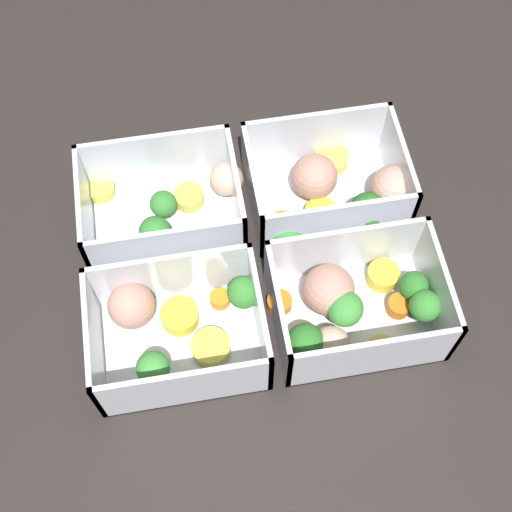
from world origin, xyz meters
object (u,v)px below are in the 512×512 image
at_px(container_far_left, 351,307).
at_px(container_far_right, 174,327).
at_px(container_near_left, 334,191).
at_px(container_near_right, 168,207).

relative_size(container_far_left, container_far_right, 1.02).
height_order(container_near_left, container_far_left, same).
height_order(container_far_left, container_far_right, same).
bearing_deg(container_far_left, container_far_right, -3.00).
distance_m(container_near_left, container_far_right, 0.22).
bearing_deg(container_near_right, container_far_left, 138.39).
bearing_deg(container_far_left, container_near_left, -95.62).
distance_m(container_near_right, container_far_left, 0.22).
bearing_deg(container_near_right, container_near_left, 176.68).
xyz_separation_m(container_near_left, container_near_right, (0.18, -0.01, -0.00)).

